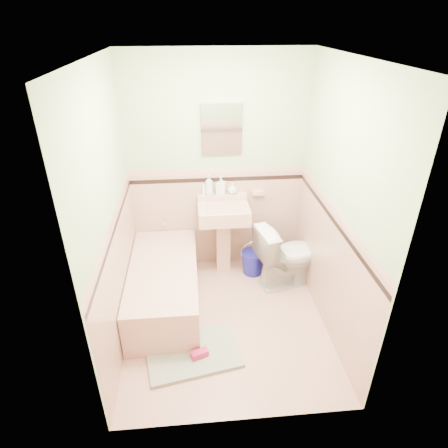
{
  "coord_description": "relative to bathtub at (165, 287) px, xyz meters",
  "views": [
    {
      "loc": [
        -0.29,
        -2.92,
        2.76
      ],
      "look_at": [
        0.0,
        0.25,
        1.0
      ],
      "focal_mm": 30.4,
      "sensor_mm": 36.0,
      "label": 1
    }
  ],
  "objects": [
    {
      "name": "floor",
      "position": [
        0.63,
        -0.33,
        -0.23
      ],
      "size": [
        2.2,
        2.2,
        0.0
      ],
      "primitive_type": "plane",
      "color": "#D6A08C",
      "rests_on": "ground"
    },
    {
      "name": "ceiling",
      "position": [
        0.63,
        -0.33,
        2.27
      ],
      "size": [
        2.2,
        2.2,
        0.0
      ],
      "primitive_type": "plane",
      "rotation": [
        3.14,
        0.0,
        0.0
      ],
      "color": "white",
      "rests_on": "ground"
    },
    {
      "name": "wall_back",
      "position": [
        0.63,
        0.77,
        1.02
      ],
      "size": [
        2.5,
        0.0,
        2.5
      ],
      "primitive_type": "plane",
      "rotation": [
        1.57,
        0.0,
        0.0
      ],
      "color": "beige",
      "rests_on": "ground"
    },
    {
      "name": "wall_front",
      "position": [
        0.63,
        -1.43,
        1.02
      ],
      "size": [
        2.5,
        0.0,
        2.5
      ],
      "primitive_type": "plane",
      "rotation": [
        -1.57,
        0.0,
        0.0
      ],
      "color": "beige",
      "rests_on": "ground"
    },
    {
      "name": "wall_left",
      "position": [
        -0.37,
        -0.33,
        1.02
      ],
      "size": [
        0.0,
        2.5,
        2.5
      ],
      "primitive_type": "plane",
      "rotation": [
        1.57,
        0.0,
        1.57
      ],
      "color": "beige",
      "rests_on": "ground"
    },
    {
      "name": "wall_right",
      "position": [
        1.63,
        -0.33,
        1.02
      ],
      "size": [
        0.0,
        2.5,
        2.5
      ],
      "primitive_type": "plane",
      "rotation": [
        1.57,
        0.0,
        -1.57
      ],
      "color": "beige",
      "rests_on": "ground"
    },
    {
      "name": "wainscot_back",
      "position": [
        0.63,
        0.76,
        0.38
      ],
      "size": [
        2.0,
        0.0,
        2.0
      ],
      "primitive_type": "plane",
      "rotation": [
        1.57,
        0.0,
        0.0
      ],
      "color": "#D8A591",
      "rests_on": "ground"
    },
    {
      "name": "wainscot_front",
      "position": [
        0.63,
        -1.42,
        0.38
      ],
      "size": [
        2.0,
        0.0,
        2.0
      ],
      "primitive_type": "plane",
      "rotation": [
        -1.57,
        0.0,
        0.0
      ],
      "color": "#D8A591",
      "rests_on": "ground"
    },
    {
      "name": "wainscot_left",
      "position": [
        -0.36,
        -0.33,
        0.38
      ],
      "size": [
        0.0,
        2.2,
        2.2
      ],
      "primitive_type": "plane",
      "rotation": [
        1.57,
        0.0,
        1.57
      ],
      "color": "#D8A591",
      "rests_on": "ground"
    },
    {
      "name": "wainscot_right",
      "position": [
        1.62,
        -0.33,
        0.38
      ],
      "size": [
        0.0,
        2.2,
        2.2
      ],
      "primitive_type": "plane",
      "rotation": [
        1.57,
        0.0,
        -1.57
      ],
      "color": "#D8A591",
      "rests_on": "ground"
    },
    {
      "name": "accent_back",
      "position": [
        0.63,
        0.75,
        0.9
      ],
      "size": [
        2.0,
        0.0,
        2.0
      ],
      "primitive_type": "plane",
      "rotation": [
        1.57,
        0.0,
        0.0
      ],
      "color": "black",
      "rests_on": "ground"
    },
    {
      "name": "accent_front",
      "position": [
        0.63,
        -1.41,
        0.9
      ],
      "size": [
        2.0,
        0.0,
        2.0
      ],
      "primitive_type": "plane",
      "rotation": [
        -1.57,
        0.0,
        0.0
      ],
      "color": "black",
      "rests_on": "ground"
    },
    {
      "name": "accent_left",
      "position": [
        -0.35,
        -0.33,
        0.89
      ],
      "size": [
        0.0,
        2.2,
        2.2
      ],
      "primitive_type": "plane",
      "rotation": [
        1.57,
        0.0,
        1.57
      ],
      "color": "black",
      "rests_on": "ground"
    },
    {
      "name": "accent_right",
      "position": [
        1.61,
        -0.33,
        0.89
      ],
      "size": [
        0.0,
        2.2,
        2.2
      ],
      "primitive_type": "plane",
      "rotation": [
        1.57,
        0.0,
        -1.57
      ],
      "color": "black",
      "rests_on": "ground"
    },
    {
      "name": "cap_back",
      "position": [
        0.63,
        0.75,
        0.99
      ],
      "size": [
        2.0,
        0.0,
        2.0
      ],
      "primitive_type": "plane",
      "rotation": [
        1.57,
        0.0,
        0.0
      ],
      "color": "tan",
      "rests_on": "ground"
    },
    {
      "name": "cap_front",
      "position": [
        0.63,
        -1.41,
        0.99
      ],
      "size": [
        2.0,
        0.0,
        2.0
      ],
      "primitive_type": "plane",
      "rotation": [
        -1.57,
        0.0,
        0.0
      ],
      "color": "tan",
      "rests_on": "ground"
    },
    {
      "name": "cap_left",
      "position": [
        -0.35,
        -0.33,
        1.0
      ],
      "size": [
        0.0,
        2.2,
        2.2
      ],
      "primitive_type": "plane",
      "rotation": [
        1.57,
        0.0,
        1.57
      ],
      "color": "tan",
      "rests_on": "ground"
    },
    {
      "name": "cap_right",
      "position": [
        1.61,
        -0.33,
        1.0
      ],
      "size": [
        0.0,
        2.2,
        2.2
      ],
      "primitive_type": "plane",
      "rotation": [
        1.57,
        0.0,
        -1.57
      ],
      "color": "tan",
      "rests_on": "ground"
    },
    {
      "name": "bathtub",
      "position": [
        0.0,
        0.0,
        0.0
      ],
      "size": [
        0.7,
        1.5,
        0.45
      ],
      "primitive_type": "cube",
      "color": "#D19E8C",
      "rests_on": "floor"
    },
    {
      "name": "tub_faucet",
      "position": [
        0.0,
        0.72,
        0.41
      ],
      "size": [
        0.04,
        0.12,
        0.04
      ],
      "primitive_type": "cylinder",
      "rotation": [
        1.57,
        0.0,
        0.0
      ],
      "color": "silver",
      "rests_on": "wall_back"
    },
    {
      "name": "sink",
      "position": [
        0.68,
        0.53,
        0.22
      ],
      "size": [
        0.57,
        0.48,
        0.89
      ],
      "primitive_type": null,
      "color": "#D19E8C",
      "rests_on": "floor"
    },
    {
      "name": "sink_faucet",
      "position": [
        0.68,
        0.67,
        0.72
      ],
      "size": [
        0.02,
        0.02,
        0.1
      ],
      "primitive_type": "cylinder",
      "color": "silver",
      "rests_on": "sink"
    },
    {
      "name": "medicine_cabinet",
      "position": [
        0.68,
        0.74,
        1.47
      ],
      "size": [
        0.43,
        0.04,
        0.54
      ],
      "primitive_type": "cube",
      "color": "white",
      "rests_on": "wall_back"
    },
    {
      "name": "soap_dish",
      "position": [
        1.1,
        0.73,
        0.72
      ],
      "size": [
        0.13,
        0.08,
        0.04
      ],
      "primitive_type": "cube",
      "color": "#D19E8C",
      "rests_on": "wall_back"
    },
    {
      "name": "soap_bottle_left",
      "position": [
        0.53,
        0.71,
        0.85
      ],
      "size": [
        0.1,
        0.11,
        0.24
      ],
      "primitive_type": "imported",
      "rotation": [
        0.0,
        0.0,
        0.16
      ],
      "color": "#B2B2B2",
      "rests_on": "sink"
    },
    {
      "name": "soap_bottle_mid",
      "position": [
        0.67,
        0.71,
        0.84
      ],
      "size": [
        0.12,
        0.13,
        0.22
      ],
      "primitive_type": "imported",
      "rotation": [
        0.0,
        0.0,
        -0.31
      ],
      "color": "#B2B2B2",
      "rests_on": "sink"
    },
    {
      "name": "soap_bottle_right",
      "position": [
        0.8,
        0.71,
        0.8
      ],
      "size": [
        0.13,
        0.13,
        0.14
      ],
      "primitive_type": "imported",
      "rotation": [
        0.0,
        0.0,
        0.2
      ],
      "color": "#B2B2B2",
      "rests_on": "sink"
    },
    {
      "name": "tube",
      "position": [
        0.47,
        0.71,
        0.79
      ],
      "size": [
        0.04,
        0.04,
        0.12
      ],
      "primitive_type": "cylinder",
      "rotation": [
        0.0,
        0.0,
        -0.24
      ],
      "color": "white",
      "rests_on": "sink"
    },
    {
      "name": "toilet",
      "position": [
        1.39,
        0.25,
        0.16
      ],
      "size": [
        0.83,
        0.59,
        0.76
      ],
      "primitive_type": "imported",
      "rotation": [
        0.0,
        0.0,
        1.81
      ],
      "color": "white",
      "rests_on": "floor"
    },
    {
      "name": "bucket",
      "position": [
        1.03,
        0.48,
        -0.08
      ],
      "size": [
        0.33,
        0.33,
        0.29
      ],
      "primitive_type": null,
      "rotation": [
        0.0,
        0.0,
        -0.17
      ],
      "color": "navy",
      "rests_on": "floor"
    },
    {
      "name": "bath_mat",
      "position": [
        0.28,
        -0.74,
        -0.21
      ],
      "size": [
        0.93,
        0.71,
        0.03
      ],
      "primitive_type": "cube",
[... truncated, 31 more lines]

